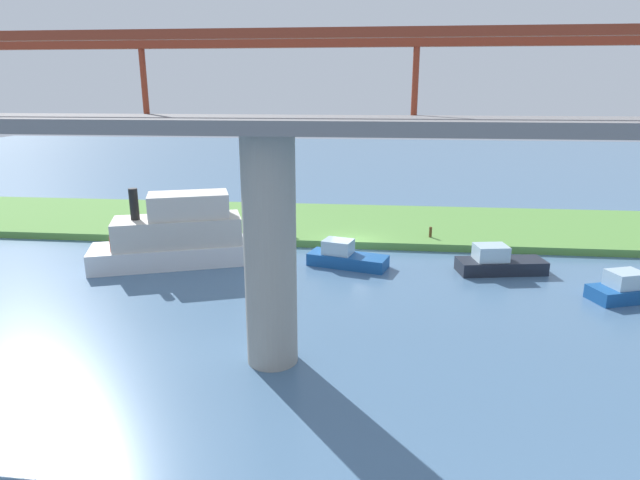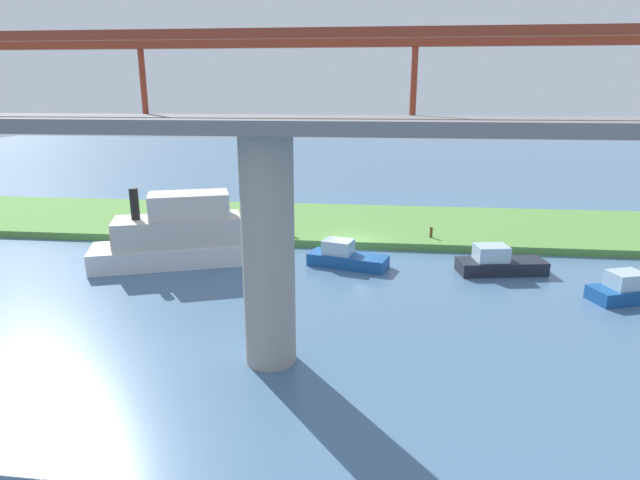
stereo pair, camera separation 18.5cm
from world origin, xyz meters
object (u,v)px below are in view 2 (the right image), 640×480
object	(u,v)px
pontoon_yellow	(632,290)
riverboat_paddlewheel	(346,257)
motorboat_white	(499,263)
person_on_bank	(286,224)
bridge_pylon	(268,253)
houseboat_blue	(176,236)
mooring_post	(431,232)

from	to	relation	value
pontoon_yellow	riverboat_paddlewheel	bearing A→B (deg)	-14.13
motorboat_white	person_on_bank	bearing A→B (deg)	-21.70
bridge_pylon	person_on_bank	distance (m)	17.80
houseboat_blue	riverboat_paddlewheel	world-z (taller)	houseboat_blue
houseboat_blue	riverboat_paddlewheel	distance (m)	10.52
mooring_post	riverboat_paddlewheel	size ratio (longest dim) A/B	0.14
mooring_post	pontoon_yellow	xyz separation A→B (m)	(-9.42, 9.16, -0.31)
pontoon_yellow	riverboat_paddlewheel	size ratio (longest dim) A/B	0.96
person_on_bank	houseboat_blue	size ratio (longest dim) A/B	0.14
houseboat_blue	mooring_post	bearing A→B (deg)	-159.32
bridge_pylon	pontoon_yellow	world-z (taller)	bridge_pylon
person_on_bank	mooring_post	world-z (taller)	person_on_bank
person_on_bank	mooring_post	bearing A→B (deg)	-178.85
person_on_bank	riverboat_paddlewheel	distance (m)	6.95
person_on_bank	motorboat_white	xyz separation A→B (m)	(-13.63, 5.42, -0.60)
houseboat_blue	riverboat_paddlewheel	xyz separation A→B (m)	(-10.43, -0.66, -1.21)
mooring_post	pontoon_yellow	distance (m)	13.14
bridge_pylon	pontoon_yellow	bearing A→B (deg)	-154.03
person_on_bank	motorboat_white	bearing A→B (deg)	158.30
bridge_pylon	person_on_bank	size ratio (longest dim) A/B	6.51
mooring_post	motorboat_white	xyz separation A→B (m)	(-3.46, 5.63, -0.26)
houseboat_blue	motorboat_white	world-z (taller)	houseboat_blue
mooring_post	riverboat_paddlewheel	xyz separation A→B (m)	(5.59, 5.39, -0.29)
pontoon_yellow	motorboat_white	bearing A→B (deg)	-30.71
houseboat_blue	bridge_pylon	bearing A→B (deg)	125.73
houseboat_blue	pontoon_yellow	size ratio (longest dim) A/B	2.03
houseboat_blue	riverboat_paddlewheel	size ratio (longest dim) A/B	1.95
mooring_post	houseboat_blue	world-z (taller)	houseboat_blue
pontoon_yellow	motorboat_white	xyz separation A→B (m)	(5.96, -3.54, 0.05)
mooring_post	motorboat_white	world-z (taller)	motorboat_white
pontoon_yellow	riverboat_paddlewheel	distance (m)	15.47
bridge_pylon	mooring_post	distance (m)	19.51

